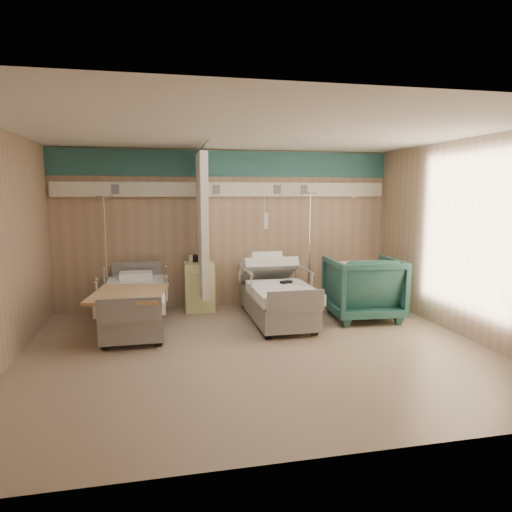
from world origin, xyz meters
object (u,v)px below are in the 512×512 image
(bed_right, at_px, (276,301))
(bed_left, at_px, (135,309))
(iv_stand_right, at_px, (308,283))
(bedside_cabinet, at_px, (199,287))
(visitor_armchair, at_px, (363,288))
(iv_stand_left, at_px, (108,291))

(bed_right, distance_m, bed_left, 2.20)
(bed_right, distance_m, iv_stand_right, 1.12)
(bedside_cabinet, xyz_separation_m, visitor_armchair, (2.57, -1.05, 0.08))
(bed_left, height_order, visitor_armchair, visitor_armchair)
(bed_right, height_order, iv_stand_right, iv_stand_right)
(iv_stand_left, bearing_deg, bedside_cabinet, -1.87)
(bedside_cabinet, xyz_separation_m, iv_stand_right, (1.95, -0.12, -0.00))
(bed_left, bearing_deg, bed_right, 0.00)
(iv_stand_right, bearing_deg, visitor_armchair, -56.37)
(bedside_cabinet, height_order, visitor_armchair, visitor_armchair)
(bed_right, relative_size, bedside_cabinet, 2.54)
(bed_left, xyz_separation_m, iv_stand_left, (-0.48, 0.95, 0.09))
(bed_left, relative_size, iv_stand_right, 1.05)
(bedside_cabinet, bearing_deg, bed_right, -38.05)
(visitor_armchair, height_order, iv_stand_right, iv_stand_right)
(iv_stand_right, relative_size, iv_stand_left, 1.03)
(iv_stand_right, bearing_deg, bedside_cabinet, 176.46)
(bed_right, bearing_deg, visitor_armchair, -5.95)
(bedside_cabinet, distance_m, visitor_armchair, 2.78)
(bed_right, relative_size, iv_stand_left, 1.08)
(bedside_cabinet, relative_size, iv_stand_left, 0.43)
(bed_right, height_order, bedside_cabinet, bedside_cabinet)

